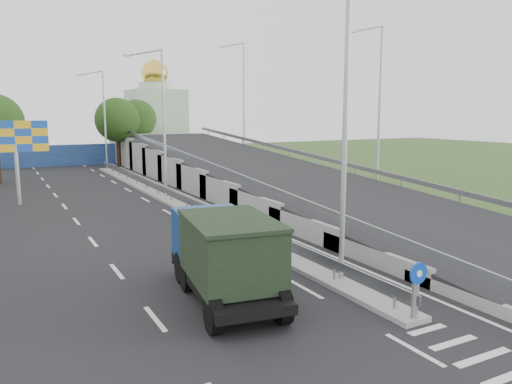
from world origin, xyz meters
TOP-DOWN VIEW (x-y plane):
  - ground at (0.00, 0.00)m, footprint 160.00×160.00m
  - road_surface at (-3.00, 20.00)m, footprint 26.00×90.00m
  - median at (0.00, 24.00)m, footprint 1.00×44.00m
  - overpass_ramp at (7.50, 24.00)m, footprint 10.00×50.00m
  - median_guardrail at (0.00, 24.00)m, footprint 0.09×44.00m
  - sign_bollard at (0.00, 2.17)m, footprint 0.64×0.23m
  - lamp_post_near at (0.11, 6.00)m, footprint 2.74×0.18m
  - lamp_post_mid at (0.11, 26.00)m, footprint 2.74×0.18m
  - lamp_post_far at (0.11, 46.00)m, footprint 2.74×0.18m
  - blue_wall at (-4.00, 52.00)m, footprint 30.00×0.50m
  - church at (10.00, 60.00)m, footprint 7.00×7.00m
  - billboard at (-9.00, 28.00)m, footprint 4.00×0.24m
  - tree_median_far at (2.00, 48.00)m, footprint 4.80×4.80m
  - tree_ramp_far at (6.00, 55.00)m, footprint 4.80×4.80m
  - dump_truck at (-3.97, 6.67)m, footprint 3.25×6.70m

SIDE VIEW (x-z plane):
  - ground at x=0.00m, z-range 0.00..0.00m
  - road_surface at x=-3.00m, z-range -0.02..0.02m
  - median at x=0.00m, z-range 0.00..0.20m
  - median_guardrail at x=0.00m, z-range 0.39..1.10m
  - sign_bollard at x=0.00m, z-range 0.20..1.87m
  - blue_wall at x=-4.00m, z-range 0.00..2.40m
  - dump_truck at x=-3.97m, z-range 0.15..2.99m
  - overpass_ramp at x=7.50m, z-range 0.00..3.50m
  - billboard at x=-9.00m, z-range 1.44..6.94m
  - tree_median_far at x=2.00m, z-range 1.38..8.98m
  - tree_ramp_far at x=6.00m, z-range 1.38..8.98m
  - church at x=10.00m, z-range -1.59..12.21m
  - lamp_post_near at x=0.11m, z-range 0.77..10.85m
  - lamp_post_mid at x=0.11m, z-range 0.77..10.85m
  - lamp_post_far at x=0.11m, z-range 0.77..10.85m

